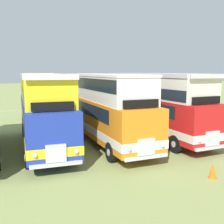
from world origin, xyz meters
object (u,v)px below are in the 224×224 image
object	(u,v)px
bus_third_in_row	(44,109)
cone_mid_row	(213,171)
bus_fourth_in_row	(104,105)
bus_fifth_in_row	(154,104)

from	to	relation	value
bus_third_in_row	cone_mid_row	bearing A→B (deg)	-51.77
bus_third_in_row	bus_fourth_in_row	size ratio (longest dim) A/B	0.92
bus_third_in_row	bus_fifth_in_row	size ratio (longest dim) A/B	0.91
bus_fourth_in_row	bus_third_in_row	bearing A→B (deg)	-179.99
bus_fourth_in_row	bus_fifth_in_row	world-z (taller)	bus_fifth_in_row
bus_third_in_row	bus_fifth_in_row	distance (m)	7.78
bus_third_in_row	bus_fourth_in_row	xyz separation A→B (m)	(3.89, 0.00, 0.12)
bus_fifth_in_row	bus_third_in_row	bearing A→B (deg)	-178.36
bus_third_in_row	bus_fourth_in_row	distance (m)	3.89
cone_mid_row	bus_third_in_row	bearing A→B (deg)	128.23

